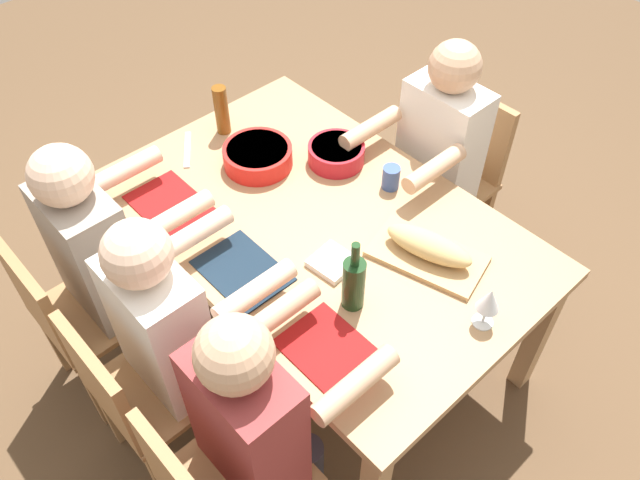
{
  "coord_description": "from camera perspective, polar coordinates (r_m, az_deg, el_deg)",
  "views": [
    {
      "loc": [
        -1.23,
        1.14,
        2.46
      ],
      "look_at": [
        0.0,
        0.0,
        0.63
      ],
      "focal_mm": 35.87,
      "sensor_mm": 36.0,
      "label": 1
    }
  ],
  "objects": [
    {
      "name": "ground_plane",
      "position": [
        2.97,
        0.0,
        -8.22
      ],
      "size": [
        8.0,
        8.0,
        0.0
      ],
      "primitive_type": "plane",
      "color": "brown"
    },
    {
      "name": "dining_table",
      "position": [
        2.46,
        0.0,
        0.47
      ],
      "size": [
        1.65,
        1.06,
        0.74
      ],
      "color": "#A87F56",
      "rests_on": "ground_plane"
    },
    {
      "name": "chair_near_center",
      "position": [
        3.06,
        11.85,
        6.12
      ],
      "size": [
        0.4,
        0.4,
        0.85
      ],
      "color": "#9E7044",
      "rests_on": "ground_plane"
    },
    {
      "name": "diner_near_center",
      "position": [
        2.8,
        10.15,
        7.78
      ],
      "size": [
        0.41,
        0.53,
        1.2
      ],
      "color": "#2D2D38",
      "rests_on": "ground_plane"
    },
    {
      "name": "diner_far_left",
      "position": [
        1.98,
        -5.5,
        -15.59
      ],
      "size": [
        0.41,
        0.53,
        1.2
      ],
      "color": "#2D2D38",
      "rests_on": "ground_plane"
    },
    {
      "name": "chair_far_right",
      "position": [
        2.61,
        -21.04,
        -6.13
      ],
      "size": [
        0.4,
        0.4,
        0.85
      ],
      "color": "#9E7044",
      "rests_on": "ground_plane"
    },
    {
      "name": "diner_far_right",
      "position": [
        2.48,
        -18.75,
        -0.97
      ],
      "size": [
        0.41,
        0.53,
        1.2
      ],
      "color": "#2D2D38",
      "rests_on": "ground_plane"
    },
    {
      "name": "chair_far_center",
      "position": [
        2.34,
        -15.87,
        -12.92
      ],
      "size": [
        0.4,
        0.4,
        0.85
      ],
      "color": "#9E7044",
      "rests_on": "ground_plane"
    },
    {
      "name": "diner_far_center",
      "position": [
        2.2,
        -12.99,
        -7.5
      ],
      "size": [
        0.41,
        0.53,
        1.2
      ],
      "color": "#2D2D38",
      "rests_on": "ground_plane"
    },
    {
      "name": "serving_bowl_pasta",
      "position": [
        2.61,
        -5.58,
        7.54
      ],
      "size": [
        0.28,
        0.28,
        0.08
      ],
      "color": "red",
      "rests_on": "dining_table"
    },
    {
      "name": "serving_bowl_greens",
      "position": [
        2.62,
        1.46,
        7.81
      ],
      "size": [
        0.23,
        0.23,
        0.08
      ],
      "color": "#B21923",
      "rests_on": "dining_table"
    },
    {
      "name": "cutting_board",
      "position": [
        2.3,
        9.52,
        -1.41
      ],
      "size": [
        0.44,
        0.32,
        0.02
      ],
      "primitive_type": "cube",
      "rotation": [
        0.0,
        0.0,
        0.28
      ],
      "color": "tan",
      "rests_on": "dining_table"
    },
    {
      "name": "bread_loaf",
      "position": [
        2.26,
        9.69,
        -0.49
      ],
      "size": [
        0.34,
        0.19,
        0.09
      ],
      "primitive_type": "ellipsoid",
      "rotation": [
        0.0,
        0.0,
        0.28
      ],
      "color": "tan",
      "rests_on": "cutting_board"
    },
    {
      "name": "wine_bottle",
      "position": [
        2.06,
        3.02,
        -3.82
      ],
      "size": [
        0.08,
        0.08,
        0.29
      ],
      "color": "#193819",
      "rests_on": "dining_table"
    },
    {
      "name": "beer_bottle",
      "position": [
        2.77,
        -8.78,
        11.38
      ],
      "size": [
        0.06,
        0.06,
        0.22
      ],
      "primitive_type": "cylinder",
      "color": "brown",
      "rests_on": "dining_table"
    },
    {
      "name": "wine_glass",
      "position": [
        2.08,
        14.86,
        -5.28
      ],
      "size": [
        0.08,
        0.08,
        0.17
      ],
      "color": "silver",
      "rests_on": "dining_table"
    },
    {
      "name": "cup_near_center",
      "position": [
        2.51,
        6.35,
        5.56
      ],
      "size": [
        0.07,
        0.07,
        0.1
      ],
      "primitive_type": "cylinder",
      "color": "#334C8C",
      "rests_on": "dining_table"
    },
    {
      "name": "placemat_far_left",
      "position": [
        2.03,
        1.04,
        -9.98
      ],
      "size": [
        0.32,
        0.23,
        0.01
      ],
      "primitive_type": "cube",
      "color": "maroon",
      "rests_on": "dining_table"
    },
    {
      "name": "placemat_far_right",
      "position": [
        2.52,
        -13.27,
        3.13
      ],
      "size": [
        0.32,
        0.23,
        0.01
      ],
      "primitive_type": "cube",
      "color": "maroon",
      "rests_on": "dining_table"
    },
    {
      "name": "placemat_far_center",
      "position": [
        2.25,
        -6.94,
        -2.74
      ],
      "size": [
        0.32,
        0.23,
        0.01
      ],
      "primitive_type": "cube",
      "color": "#142333",
      "rests_on": "dining_table"
    },
    {
      "name": "carving_knife",
      "position": [
        2.75,
        -11.74,
        7.91
      ],
      "size": [
        0.2,
        0.16,
        0.01
      ],
      "primitive_type": "cube",
      "rotation": [
        0.0,
        0.0,
        2.51
      ],
      "color": "silver",
      "rests_on": "dining_table"
    },
    {
      "name": "napkin_stack",
      "position": [
        2.24,
        1.13,
        -1.99
      ],
      "size": [
        0.15,
        0.15,
        0.02
      ],
      "primitive_type": "cube",
      "rotation": [
        0.0,
        0.0,
        0.1
      ],
      "color": "white",
      "rests_on": "dining_table"
    }
  ]
}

